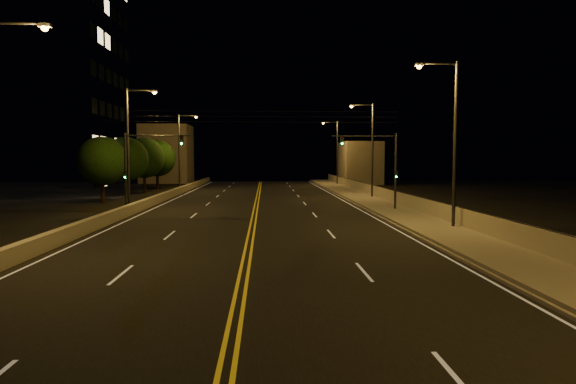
{
  "coord_description": "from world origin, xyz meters",
  "views": [
    {
      "loc": [
        0.79,
        -7.17,
        4.31
      ],
      "look_at": [
        2.0,
        18.0,
        2.5
      ],
      "focal_mm": 30.0,
      "sensor_mm": 36.0,
      "label": 1
    }
  ],
  "objects_px": {
    "tree_1": "(126,159)",
    "streetlight_2": "(370,145)",
    "streetlight_1": "(451,135)",
    "tree_3": "(157,158)",
    "streetlight_3": "(336,149)",
    "building_tower": "(3,60)",
    "traffic_signal_left": "(139,163)",
    "traffic_signal_right": "(383,163)",
    "tree_0": "(102,161)",
    "tree_2": "(144,158)",
    "streetlight_5": "(131,141)",
    "streetlight_6": "(181,147)"
  },
  "relations": [
    {
      "from": "tree_1",
      "to": "streetlight_2",
      "type": "bearing_deg",
      "value": -8.96
    },
    {
      "from": "streetlight_1",
      "to": "tree_1",
      "type": "bearing_deg",
      "value": 135.34
    },
    {
      "from": "tree_3",
      "to": "streetlight_3",
      "type": "bearing_deg",
      "value": 15.41
    },
    {
      "from": "streetlight_3",
      "to": "building_tower",
      "type": "distance_m",
      "value": 44.39
    },
    {
      "from": "streetlight_2",
      "to": "traffic_signal_left",
      "type": "bearing_deg",
      "value": -149.99
    },
    {
      "from": "traffic_signal_left",
      "to": "building_tower",
      "type": "relative_size",
      "value": 0.19
    },
    {
      "from": "streetlight_1",
      "to": "traffic_signal_right",
      "type": "relative_size",
      "value": 1.59
    },
    {
      "from": "streetlight_2",
      "to": "tree_0",
      "type": "relative_size",
      "value": 1.56
    },
    {
      "from": "building_tower",
      "to": "streetlight_3",
      "type": "bearing_deg",
      "value": 21.88
    },
    {
      "from": "streetlight_2",
      "to": "tree_2",
      "type": "xyz_separation_m",
      "value": [
        -25.65,
        11.27,
        -1.35
      ]
    },
    {
      "from": "streetlight_3",
      "to": "tree_0",
      "type": "distance_m",
      "value": 37.22
    },
    {
      "from": "streetlight_3",
      "to": "tree_3",
      "type": "xyz_separation_m",
      "value": [
        -25.3,
        -6.97,
        -1.41
      ]
    },
    {
      "from": "streetlight_1",
      "to": "tree_1",
      "type": "relative_size",
      "value": 1.5
    },
    {
      "from": "building_tower",
      "to": "tree_1",
      "type": "distance_m",
      "value": 18.58
    },
    {
      "from": "streetlight_3",
      "to": "tree_2",
      "type": "relative_size",
      "value": 1.44
    },
    {
      "from": "streetlight_5",
      "to": "tree_3",
      "type": "height_order",
      "value": "streetlight_5"
    },
    {
      "from": "tree_2",
      "to": "traffic_signal_left",
      "type": "bearing_deg",
      "value": -77.03
    },
    {
      "from": "tree_1",
      "to": "streetlight_5",
      "type": "bearing_deg",
      "value": -72.34
    },
    {
      "from": "streetlight_3",
      "to": "streetlight_5",
      "type": "bearing_deg",
      "value": -122.7
    },
    {
      "from": "streetlight_6",
      "to": "building_tower",
      "type": "bearing_deg",
      "value": -162.87
    },
    {
      "from": "streetlight_6",
      "to": "tree_2",
      "type": "height_order",
      "value": "streetlight_6"
    },
    {
      "from": "streetlight_2",
      "to": "streetlight_3",
      "type": "xyz_separation_m",
      "value": [
        0.0,
        23.87,
        0.0
      ]
    },
    {
      "from": "streetlight_5",
      "to": "tree_2",
      "type": "height_order",
      "value": "streetlight_5"
    },
    {
      "from": "streetlight_2",
      "to": "traffic_signal_right",
      "type": "height_order",
      "value": "streetlight_2"
    },
    {
      "from": "streetlight_5",
      "to": "tree_3",
      "type": "relative_size",
      "value": 1.47
    },
    {
      "from": "traffic_signal_left",
      "to": "tree_0",
      "type": "relative_size",
      "value": 0.98
    },
    {
      "from": "streetlight_2",
      "to": "streetlight_6",
      "type": "relative_size",
      "value": 1.0
    },
    {
      "from": "traffic_signal_left",
      "to": "tree_3",
      "type": "xyz_separation_m",
      "value": [
        -4.95,
        28.65,
        0.31
      ]
    },
    {
      "from": "streetlight_5",
      "to": "traffic_signal_right",
      "type": "bearing_deg",
      "value": -6.2
    },
    {
      "from": "streetlight_6",
      "to": "traffic_signal_left",
      "type": "relative_size",
      "value": 1.59
    },
    {
      "from": "streetlight_6",
      "to": "tree_0",
      "type": "bearing_deg",
      "value": -106.16
    },
    {
      "from": "streetlight_5",
      "to": "streetlight_6",
      "type": "height_order",
      "value": "same"
    },
    {
      "from": "traffic_signal_right",
      "to": "traffic_signal_left",
      "type": "distance_m",
      "value": 18.81
    },
    {
      "from": "traffic_signal_left",
      "to": "tree_0",
      "type": "distance_m",
      "value": 10.85
    },
    {
      "from": "streetlight_2",
      "to": "tree_1",
      "type": "distance_m",
      "value": 26.18
    },
    {
      "from": "streetlight_1",
      "to": "streetlight_6",
      "type": "distance_m",
      "value": 41.01
    },
    {
      "from": "streetlight_2",
      "to": "traffic_signal_right",
      "type": "relative_size",
      "value": 1.59
    },
    {
      "from": "streetlight_1",
      "to": "traffic_signal_left",
      "type": "bearing_deg",
      "value": 154.53
    },
    {
      "from": "streetlight_6",
      "to": "traffic_signal_left",
      "type": "xyz_separation_m",
      "value": [
        1.13,
        -25.25,
        -1.73
      ]
    },
    {
      "from": "tree_2",
      "to": "tree_0",
      "type": "bearing_deg",
      "value": -92.02
    },
    {
      "from": "streetlight_2",
      "to": "traffic_signal_right",
      "type": "distance_m",
      "value": 11.98
    },
    {
      "from": "building_tower",
      "to": "streetlight_2",
      "type": "bearing_deg",
      "value": -10.88
    },
    {
      "from": "streetlight_2",
      "to": "tree_3",
      "type": "distance_m",
      "value": 30.45
    },
    {
      "from": "streetlight_2",
      "to": "tree_3",
      "type": "height_order",
      "value": "streetlight_2"
    },
    {
      "from": "streetlight_3",
      "to": "traffic_signal_left",
      "type": "distance_m",
      "value": 41.06
    },
    {
      "from": "streetlight_5",
      "to": "traffic_signal_right",
      "type": "relative_size",
      "value": 1.59
    },
    {
      "from": "tree_0",
      "to": "streetlight_3",
      "type": "bearing_deg",
      "value": 45.34
    },
    {
      "from": "streetlight_5",
      "to": "streetlight_6",
      "type": "distance_m",
      "value": 23.08
    },
    {
      "from": "streetlight_2",
      "to": "streetlight_3",
      "type": "relative_size",
      "value": 1.0
    },
    {
      "from": "streetlight_2",
      "to": "traffic_signal_left",
      "type": "xyz_separation_m",
      "value": [
        -20.34,
        -11.75,
        -1.73
      ]
    }
  ]
}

